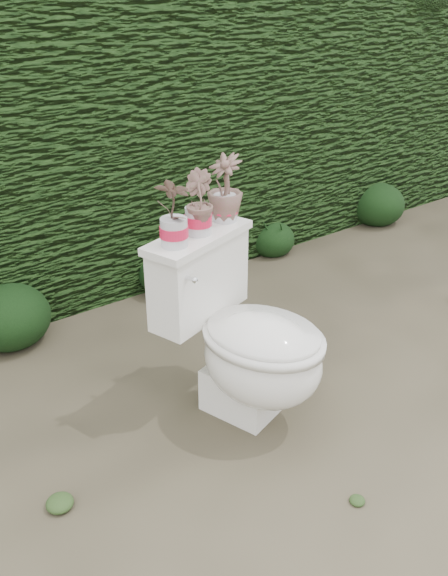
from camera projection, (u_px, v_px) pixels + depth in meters
ground at (198, 410)px, 2.66m from camera, size 60.00×60.00×0.00m
hedge at (37, 152)px, 3.44m from camera, size 8.00×1.00×1.60m
toilet at (246, 342)px, 2.50m from camera, size 0.64×0.78×0.78m
potted_plant_left at (173, 214)px, 2.26m from camera, size 0.16×0.16×0.26m
potted_plant_center at (198, 205)px, 2.38m from camera, size 0.11×0.14×0.24m
potted_plant_right at (225, 190)px, 2.50m from camera, size 0.17×0.17×0.27m
liriope_clump_2 at (8, 312)px, 3.10m from camera, size 0.42×0.42×0.34m
liriope_clump_3 at (168, 268)px, 3.61m from camera, size 0.36×0.36×0.29m
liriope_clump_4 at (272, 235)px, 4.12m from camera, size 0.31×0.31×0.24m
liriope_clump_5 at (377, 201)px, 4.61m from camera, size 0.41×0.41×0.33m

